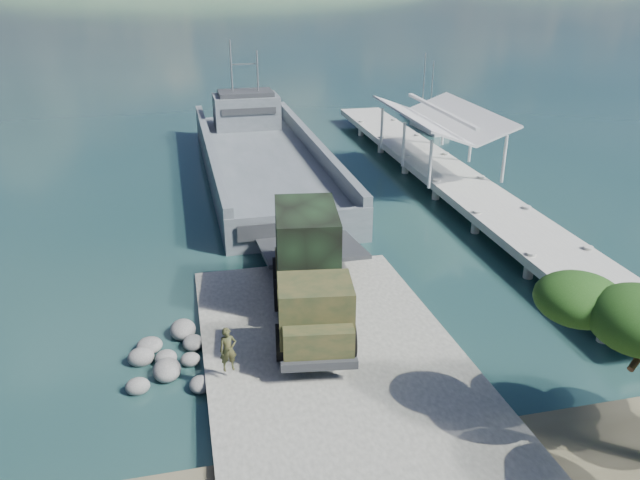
{
  "coord_description": "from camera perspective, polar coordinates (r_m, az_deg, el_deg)",
  "views": [
    {
      "loc": [
        -5.11,
        -21.05,
        14.35
      ],
      "look_at": [
        1.08,
        6.0,
        2.23
      ],
      "focal_mm": 35.0,
      "sensor_mm": 36.0,
      "label": 1
    }
  ],
  "objects": [
    {
      "name": "boat_ramp",
      "position": [
        25.04,
        1.19,
        -10.68
      ],
      "size": [
        10.0,
        18.0,
        0.5
      ],
      "primitive_type": "cube",
      "color": "#65655C",
      "rests_on": "ground"
    },
    {
      "name": "sailboat_near",
      "position": [
        61.85,
        10.02,
        10.17
      ],
      "size": [
        2.01,
        5.59,
        6.69
      ],
      "rotation": [
        0.0,
        0.0,
        0.08
      ],
      "color": "#BABABA",
      "rests_on": "ground"
    },
    {
      "name": "sailboat_far",
      "position": [
        65.68,
        9.32,
        11.0
      ],
      "size": [
        1.75,
        5.7,
        6.91
      ],
      "rotation": [
        0.0,
        0.0,
        -0.02
      ],
      "color": "#BABABA",
      "rests_on": "ground"
    },
    {
      "name": "military_truck",
      "position": [
        26.38,
        -0.99,
        -2.79
      ],
      "size": [
        4.06,
        9.5,
        4.27
      ],
      "rotation": [
        0.0,
        0.0,
        -0.14
      ],
      "color": "black",
      "rests_on": "boat_ramp"
    },
    {
      "name": "ground",
      "position": [
        25.98,
        0.64,
        -9.92
      ],
      "size": [
        1400.0,
        1400.0,
        0.0
      ],
      "primitive_type": "plane",
      "color": "#1B4140",
      "rests_on": "ground"
    },
    {
      "name": "soldier",
      "position": [
        23.24,
        -8.35,
        -10.67
      ],
      "size": [
        0.68,
        0.51,
        1.72
      ],
      "primitive_type": "imported",
      "rotation": [
        0.0,
        0.0,
        0.16
      ],
      "color": "#24301A",
      "rests_on": "boat_ramp"
    },
    {
      "name": "landing_craft",
      "position": [
        47.11,
        -5.19,
        6.77
      ],
      "size": [
        8.53,
        32.67,
        9.67
      ],
      "rotation": [
        0.0,
        0.0,
        0.01
      ],
      "color": "#4B5458",
      "rests_on": "ground"
    },
    {
      "name": "pier",
      "position": [
        45.56,
        11.19,
        6.9
      ],
      "size": [
        6.4,
        44.0,
        6.1
      ],
      "color": "#999890",
      "rests_on": "ground"
    },
    {
      "name": "shoreline_rocks",
      "position": [
        25.91,
        -13.33,
        -10.75
      ],
      "size": [
        3.2,
        5.6,
        0.9
      ],
      "primitive_type": null,
      "color": "#545552",
      "rests_on": "ground"
    }
  ]
}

